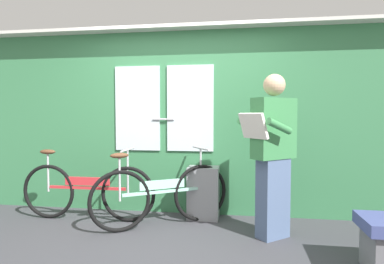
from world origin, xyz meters
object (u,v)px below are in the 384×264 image
Objects in this scene: passenger_reading_newspaper at (273,152)px; trash_bin_by_wall at (203,193)px; bicycle_leaning_behind at (162,195)px; bicycle_near_door at (87,191)px.

trash_bin_by_wall is (-0.78, 0.53, -0.58)m from passenger_reading_newspaper.
bicycle_near_door is at bearing 142.68° from bicycle_leaning_behind.
bicycle_leaning_behind reaches higher than trash_bin_by_wall.
passenger_reading_newspaper is (2.18, -0.25, 0.54)m from bicycle_near_door.
passenger_reading_newspaper is 1.11m from trash_bin_by_wall.
passenger_reading_newspaper is at bearing -7.32° from bicycle_near_door.
passenger_reading_newspaper is at bearing -39.90° from bicycle_leaning_behind.
bicycle_near_door is 2.26m from passenger_reading_newspaper.
bicycle_leaning_behind is 0.57m from trash_bin_by_wall.
passenger_reading_newspaper is at bearing -34.22° from trash_bin_by_wall.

